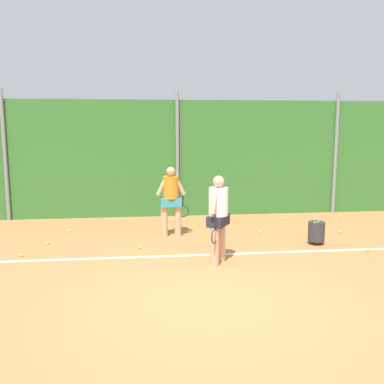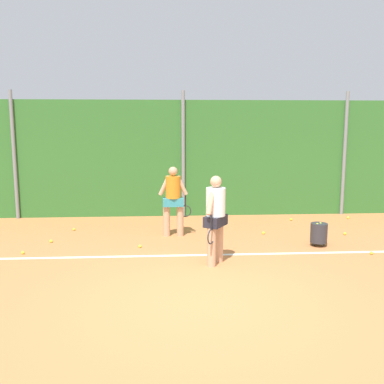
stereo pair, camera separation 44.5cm
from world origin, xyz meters
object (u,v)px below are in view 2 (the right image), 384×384
at_px(ball_hopper, 319,233).
at_px(tennis_ball_0, 214,227).
at_px(tennis_ball_10, 348,218).
at_px(tennis_ball_3, 51,241).
at_px(tennis_ball_1, 345,234).
at_px(tennis_ball_4, 371,253).
at_px(tennis_ball_11, 291,219).
at_px(tennis_ball_7, 74,229).
at_px(tennis_ball_5, 179,219).
at_px(player_midcourt, 173,198).
at_px(tennis_ball_2, 263,233).
at_px(tennis_ball_9, 140,246).
at_px(player_foreground_near, 216,215).
at_px(tennis_ball_8, 23,253).

height_order(ball_hopper, tennis_ball_0, ball_hopper).
bearing_deg(tennis_ball_10, tennis_ball_3, -165.63).
relative_size(tennis_ball_1, tennis_ball_4, 1.00).
relative_size(ball_hopper, tennis_ball_4, 7.78).
distance_m(tennis_ball_3, tennis_ball_11, 6.27).
xyz_separation_m(tennis_ball_0, tennis_ball_7, (-3.51, -0.01, 0.00)).
relative_size(tennis_ball_1, tennis_ball_5, 1.00).
relative_size(player_midcourt, tennis_ball_4, 24.84).
bearing_deg(tennis_ball_5, tennis_ball_2, -40.23).
bearing_deg(tennis_ball_9, player_midcourt, 52.24).
xyz_separation_m(player_foreground_near, tennis_ball_3, (-3.48, 1.69, -0.90)).
bearing_deg(tennis_ball_10, tennis_ball_1, -115.50).
distance_m(tennis_ball_2, tennis_ball_3, 4.91).
bearing_deg(tennis_ball_11, tennis_ball_1, -62.63).
height_order(ball_hopper, tennis_ball_7, ball_hopper).
bearing_deg(player_foreground_near, tennis_ball_0, -154.28).
distance_m(tennis_ball_4, tennis_ball_8, 7.07).
distance_m(tennis_ball_0, tennis_ball_2, 1.29).
bearing_deg(tennis_ball_8, tennis_ball_1, 8.68).
bearing_deg(tennis_ball_2, tennis_ball_11, 52.30).
height_order(ball_hopper, tennis_ball_11, ball_hopper).
height_order(tennis_ball_10, tennis_ball_11, same).
bearing_deg(tennis_ball_11, tennis_ball_8, -156.94).
bearing_deg(player_midcourt, tennis_ball_0, 32.45).
bearing_deg(tennis_ball_7, tennis_ball_5, 21.04).
relative_size(ball_hopper, tennis_ball_0, 7.78).
relative_size(tennis_ball_8, tennis_ball_10, 1.00).
distance_m(player_foreground_near, tennis_ball_8, 4.02).
distance_m(tennis_ball_3, tennis_ball_10, 7.88).
relative_size(ball_hopper, tennis_ball_8, 7.78).
height_order(tennis_ball_9, tennis_ball_10, same).
distance_m(tennis_ball_1, tennis_ball_11, 1.80).
bearing_deg(player_foreground_near, tennis_ball_1, 152.01).
height_order(tennis_ball_1, tennis_ball_7, same).
relative_size(tennis_ball_0, tennis_ball_5, 1.00).
height_order(player_foreground_near, player_midcourt, player_foreground_near).
bearing_deg(tennis_ball_7, tennis_ball_9, -43.06).
height_order(player_foreground_near, tennis_ball_5, player_foreground_near).
bearing_deg(player_midcourt, tennis_ball_10, 17.37).
height_order(tennis_ball_2, tennis_ball_5, same).
xyz_separation_m(tennis_ball_7, tennis_ball_8, (-0.62, -1.93, 0.00)).
bearing_deg(tennis_ball_0, tennis_ball_2, -30.64).
bearing_deg(tennis_ball_3, tennis_ball_10, 14.37).
distance_m(ball_hopper, tennis_ball_11, 2.49).
relative_size(tennis_ball_1, tennis_ball_8, 1.00).
relative_size(tennis_ball_0, tennis_ball_1, 1.00).
height_order(tennis_ball_1, tennis_ball_5, same).
height_order(tennis_ball_2, tennis_ball_8, same).
height_order(tennis_ball_2, tennis_ball_11, same).
xyz_separation_m(tennis_ball_1, tennis_ball_5, (-3.90, 1.85, 0.00)).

